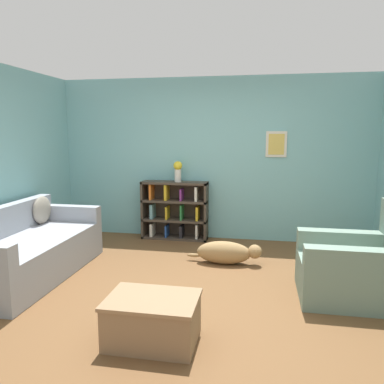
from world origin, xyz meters
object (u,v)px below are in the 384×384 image
object	(u,v)px
couch	(27,251)
recliner_chair	(360,267)
coffee_table	(153,318)
bookshelf	(175,210)
dog	(226,252)
vase	(178,170)

from	to	relation	value
couch	recliner_chair	world-z (taller)	recliner_chair
recliner_chair	coffee_table	world-z (taller)	recliner_chair
bookshelf	dog	world-z (taller)	bookshelf
couch	bookshelf	size ratio (longest dim) A/B	1.90
coffee_table	vase	bearing A→B (deg)	98.61
recliner_chair	couch	bearing A→B (deg)	-179.28
dog	coffee_table	bearing A→B (deg)	-102.18
recliner_chair	vase	world-z (taller)	vase
recliner_chair	vase	bearing A→B (deg)	141.68
recliner_chair	dog	xyz separation A→B (m)	(-1.46, 0.81, -0.19)
bookshelf	vase	distance (m)	0.67
coffee_table	dog	xyz separation A→B (m)	(0.43, 1.99, -0.05)
recliner_chair	vase	xyz separation A→B (m)	(-2.35, 1.86, 0.79)
dog	recliner_chair	bearing A→B (deg)	-28.99
recliner_chair	coffee_table	distance (m)	2.23
dog	vase	bearing A→B (deg)	130.32
recliner_chair	coffee_table	bearing A→B (deg)	-147.98
coffee_table	dog	distance (m)	2.04
coffee_table	vase	size ratio (longest dim) A/B	2.28
couch	recliner_chair	distance (m)	3.80
recliner_chair	dog	world-z (taller)	recliner_chair
bookshelf	recliner_chair	world-z (taller)	recliner_chair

